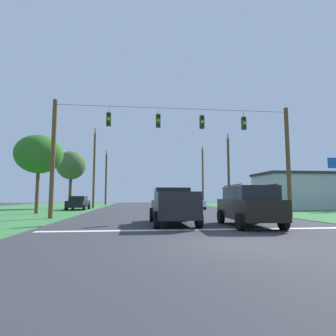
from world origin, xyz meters
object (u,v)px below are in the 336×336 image
Objects in this scene: overhead_signal_span at (176,153)px; roadside_store at (316,191)px; tree_roadside_far_right at (39,154)px; utility_pole_far_right at (203,176)px; distant_car_oncoming at (78,203)px; pickup_truck at (173,206)px; utility_pole_mid_right at (229,171)px; utility_pole_far_left at (106,179)px; distant_car_crossing_white at (194,202)px; utility_pole_mid_left at (94,169)px; suv_black at (248,205)px; tree_roadside_right at (71,166)px.

overhead_signal_span is 1.24× the size of roadside_store.
utility_pole_far_right is at bearing 51.03° from tree_roadside_far_right.
overhead_signal_span is 3.95× the size of distant_car_oncoming.
pickup_truck is 0.56× the size of utility_pole_mid_right.
utility_pole_mid_right is at bearing 60.05° from overhead_signal_span.
overhead_signal_span is 1.59× the size of utility_pole_far_right.
utility_pole_mid_right reaches higher than tree_roadside_far_right.
tree_roadside_far_right is (-2.88, -25.24, 0.46)m from utility_pole_far_left.
utility_pole_mid_right reaches higher than distant_car_crossing_white.
utility_pole_mid_left is at bearing 164.27° from distant_car_crossing_white.
suv_black is 24.94m from utility_pole_mid_left.
distant_car_oncoming is 0.64× the size of tree_roadside_far_right.
suv_black is 0.51× the size of utility_pole_far_left.
utility_pole_far_left reaches higher than roadside_store.
utility_pole_mid_left reaches higher than distant_car_crossing_white.
overhead_signal_span is 2.52× the size of tree_roadside_far_right.
utility_pole_mid_left is (-12.04, 3.39, 4.12)m from distant_car_crossing_white.
utility_pole_far_right is (0.11, 14.99, 0.41)m from utility_pole_mid_right.
tree_roadside_right reaches higher than pickup_truck.
distant_car_crossing_white is 14.54m from roadside_store.
tree_roadside_right is at bearing 121.48° from suv_black.
roadside_store reaches higher than pickup_truck.
utility_pole_mid_right reaches higher than overhead_signal_span.
distant_car_oncoming is 27.46m from roadside_store.
utility_pole_mid_right is at bearing 73.82° from suv_black.
roadside_store is at bearing -35.68° from utility_pole_far_left.
distant_car_crossing_white is 0.40× the size of utility_pole_far_right.
pickup_truck reaches higher than distant_car_oncoming.
tree_roadside_right is (-3.01, 0.85, 0.49)m from utility_pole_mid_left.
utility_pole_mid_left is (0.95, 4.09, 4.12)m from distant_car_oncoming.
pickup_truck is 1.11× the size of suv_black.
utility_pole_far_right is (18.31, 18.57, 4.39)m from distant_car_oncoming.
overhead_signal_span is 18.14m from utility_pole_mid_right.
distant_car_oncoming is 5.88m from utility_pole_mid_left.
utility_pole_mid_right reaches higher than pickup_truck.
utility_pole_far_right is (9.17, 30.71, 0.62)m from overhead_signal_span.
utility_pole_far_right reaches higher than utility_pole_far_left.
tree_roadside_right is at bearing 164.26° from distant_car_crossing_white.
utility_pole_mid_left is 0.74× the size of roadside_store.
utility_pole_mid_right reaches higher than roadside_store.
pickup_truck is 24.84m from roadside_store.
pickup_truck is at bearing 156.42° from suv_black.
utility_pole_mid_right is 22.70m from tree_roadside_far_right.
utility_pole_far_left is (-0.14, 14.52, -0.29)m from utility_pole_mid_left.
distant_car_oncoming is 0.43× the size of utility_pole_mid_left.
tree_roadside_right is (-14.02, 22.89, 4.34)m from suv_black.
suv_black is 38.39m from utility_pole_far_left.
suv_black is 0.36× the size of roadside_store.
suv_black reaches higher than distant_car_oncoming.
suv_black is at bearing -106.18° from utility_pole_mid_right.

